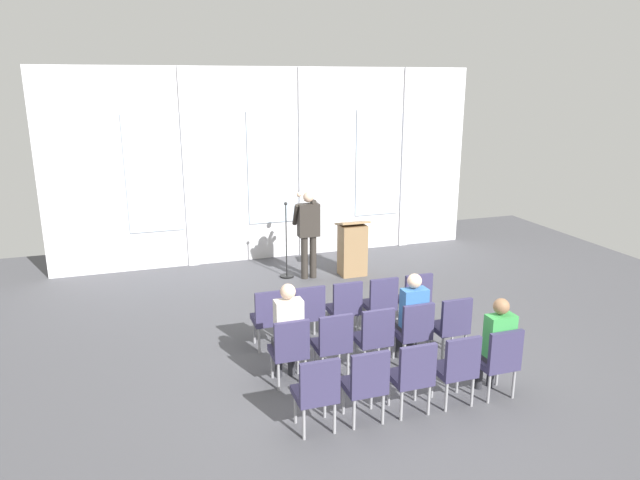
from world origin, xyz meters
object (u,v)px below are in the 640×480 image
speaker (308,228)px  audience_r1_c3 (412,313)px  chair_r1_c3 (414,329)px  chair_r2_c0 (317,390)px  chair_r0_c4 (415,297)px  chair_r1_c1 (333,341)px  audience_r2_c4 (496,341)px  mic_stand (287,261)px  chair_r2_c1 (366,381)px  lectern (352,249)px  chair_r0_c3 (381,301)px  chair_r2_c2 (413,373)px  chair_r2_c4 (499,358)px  chair_r0_c0 (269,315)px  chair_r1_c2 (374,335)px  chair_r1_c0 (290,347)px  chair_r0_c2 (345,305)px  chair_r2_c3 (457,366)px  chair_r0_c1 (308,310)px  chair_r1_c4 (452,324)px  audience_r1_c0 (288,329)px

speaker → audience_r1_c3: speaker is taller
chair_r1_c3 → chair_r2_c0: size_ratio=1.00×
speaker → chair_r0_c4: size_ratio=1.89×
chair_r1_c1 → audience_r2_c4: size_ratio=0.72×
mic_stand → chair_r2_c1: mic_stand is taller
lectern → chair_r0_c3: lectern is taller
chair_r2_c0 → audience_r2_c4: bearing=2.0°
speaker → chair_r2_c2: speaker is taller
chair_r0_c3 → chair_r1_c3: same height
chair_r2_c0 → chair_r2_c1: size_ratio=1.00×
chair_r1_c1 → chair_r2_c4: bearing=-32.0°
chair_r0_c0 → chair_r1_c3: size_ratio=1.00×
chair_r1_c1 → chair_r1_c2: (0.60, 0.00, 0.00)m
chair_r1_c0 → audience_r1_c3: 1.80m
chair_r2_c0 → chair_r1_c1: bearing=62.0°
speaker → chair_r2_c1: size_ratio=1.89×
chair_r2_c2 → chair_r0_c2: bearing=90.0°
chair_r1_c3 → chair_r2_c1: size_ratio=1.00×
chair_r0_c2 → chair_r2_c3: size_ratio=1.00×
lectern → chair_r0_c3: (-0.63, -2.78, -0.02)m
mic_stand → chair_r2_c3: bearing=-82.6°
chair_r0_c1 → chair_r1_c2: (0.60, -1.12, 0.00)m
chair_r1_c0 → chair_r2_c4: same height
lectern → chair_r1_c4: bearing=-90.4°
chair_r1_c0 → chair_r2_c3: same height
chair_r0_c0 → chair_r2_c2: same height
chair_r0_c4 → audience_r2_c4: audience_r2_c4 is taller
chair_r0_c0 → chair_r1_c4: same height
chair_r0_c0 → chair_r2_c4: size_ratio=1.00×
audience_r1_c0 → chair_r0_c4: bearing=23.6°
speaker → chair_r0_c4: 3.06m
chair_r1_c0 → chair_r2_c2: bearing=-43.2°
speaker → chair_r1_c3: speaker is taller
chair_r2_c2 → mic_stand: bearing=91.0°
mic_stand → chair_r1_c0: (-1.10, -4.19, 0.20)m
chair_r1_c0 → chair_r1_c2: same height
chair_r0_c2 → chair_r0_c4: same height
chair_r0_c0 → chair_r0_c4: same height
lectern → chair_r2_c1: size_ratio=1.23×
chair_r1_c2 → chair_r2_c4: (1.19, -1.12, 0.00)m
speaker → chair_r0_c0: bearing=-117.6°
chair_r0_c0 → chair_r1_c0: (0.00, -1.12, 0.00)m
lectern → chair_r2_c0: bearing=-115.7°
audience_r1_c0 → chair_r2_c3: audience_r1_c0 is taller
lectern → chair_r2_c4: (-0.03, -5.02, -0.02)m
chair_r2_c4 → lectern: bearing=89.7°
mic_stand → lectern: mic_stand is taller
mic_stand → audience_r1_c0: 4.28m
mic_stand → audience_r1_c0: mic_stand is taller
chair_r0_c0 → chair_r1_c4: bearing=-25.1°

